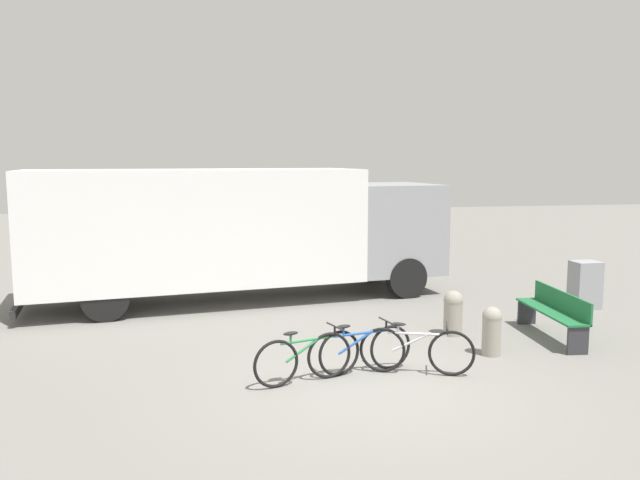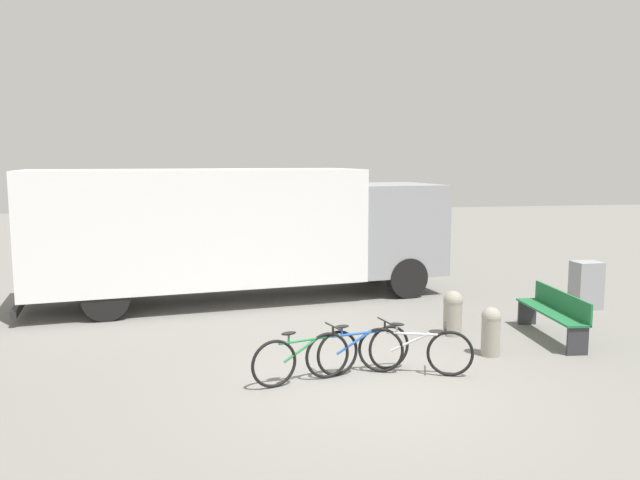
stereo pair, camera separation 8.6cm
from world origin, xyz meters
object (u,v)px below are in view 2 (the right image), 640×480
bicycle_middle (359,350)px  bicycle_far (415,350)px  utility_box (586,285)px  delivery_truck (238,228)px  bicycle_near (306,357)px  park_bench (555,311)px  bollard_near_bench (491,329)px  bollard_far_bench (453,311)px

bicycle_middle → bicycle_far: bearing=-23.9°
bicycle_middle → utility_box: utility_box is taller
delivery_truck → bicycle_near: 5.50m
park_bench → bicycle_far: 3.22m
park_bench → utility_box: size_ratio=2.04×
bicycle_middle → bollard_near_bench: (2.24, 0.45, 0.07)m
bollard_near_bench → bollard_far_bench: (-0.14, 1.18, 0.01)m
bicycle_middle → utility_box: size_ratio=1.65×
bicycle_near → bicycle_far: bearing=-16.8°
delivery_truck → bollard_far_bench: bearing=-52.7°
bicycle_far → bollard_far_bench: (1.31, 1.80, 0.07)m
bollard_near_bench → delivery_truck: bearing=128.1°
park_bench → bicycle_near: 4.71m
utility_box → delivery_truck: bearing=163.2°
bollard_near_bench → park_bench: bearing=24.4°
delivery_truck → bollard_far_bench: (3.53, -3.50, -1.17)m
bollard_near_bench → bicycle_near: bearing=-168.2°
park_bench → utility_box: (1.84, 1.89, 0.01)m
bollard_near_bench → utility_box: size_ratio=0.79×
delivery_truck → bollard_near_bench: 6.07m
bicycle_middle → bicycle_far: size_ratio=1.04×
bollard_near_bench → bollard_far_bench: bearing=97.0°
bicycle_near → bicycle_middle: size_ratio=0.98×
delivery_truck → park_bench: size_ratio=4.64×
bollard_far_bench → bollard_near_bench: bearing=-83.0°
bollard_near_bench → bollard_far_bench: size_ratio=0.98×
bicycle_far → bicycle_middle: bearing=-172.0°
bollard_far_bench → bicycle_far: bearing=-126.0°
bicycle_far → bollard_far_bench: bearing=73.9°
park_bench → bollard_far_bench: 1.71m
park_bench → bicycle_near: (-4.52, -1.31, -0.12)m
park_bench → bicycle_middle: 3.90m
bicycle_near → bollard_near_bench: size_ratio=2.04×
bollard_near_bench → utility_box: utility_box is taller
delivery_truck → bollard_far_bench: 5.10m
bollard_near_bench → bollard_far_bench: 1.19m
park_bench → bollard_near_bench: park_bench is taller
park_bench → bicycle_middle: park_bench is taller
bicycle_near → utility_box: utility_box is taller
bicycle_far → bollard_near_bench: bearing=42.9°
bicycle_near → bicycle_far: 1.57m
bicycle_far → delivery_truck: bearing=132.6°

